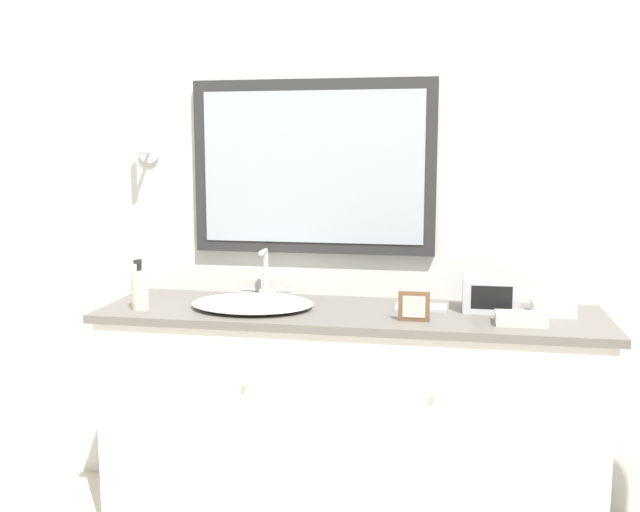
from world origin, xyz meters
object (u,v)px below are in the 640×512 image
at_px(soap_bottle, 140,289).
at_px(picture_frame, 414,306).
at_px(sink_basin, 253,302).
at_px(appliance_box, 491,294).

xyz_separation_m(soap_bottle, picture_frame, (1.01, -0.00, -0.02)).
distance_m(sink_basin, appliance_box, 0.88).
relative_size(sink_basin, soap_bottle, 2.44).
bearing_deg(sink_basin, appliance_box, 6.79).
bearing_deg(soap_bottle, appliance_box, 9.39).
height_order(sink_basin, picture_frame, sink_basin).
bearing_deg(picture_frame, sink_basin, 169.73).
bearing_deg(sink_basin, picture_frame, -10.27).
xyz_separation_m(sink_basin, picture_frame, (0.61, -0.11, 0.03)).
relative_size(sink_basin, appliance_box, 2.29).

